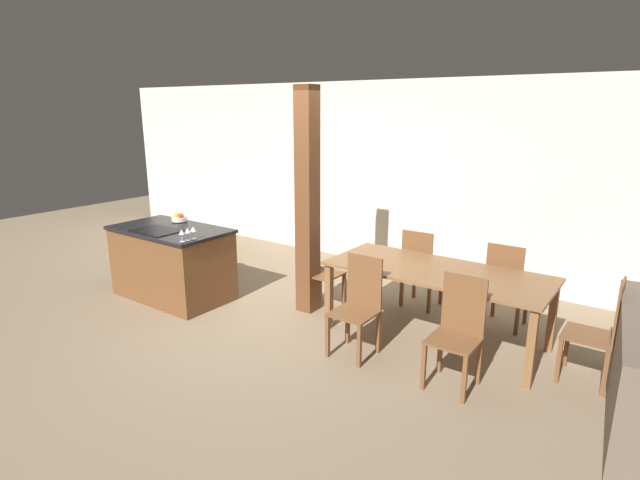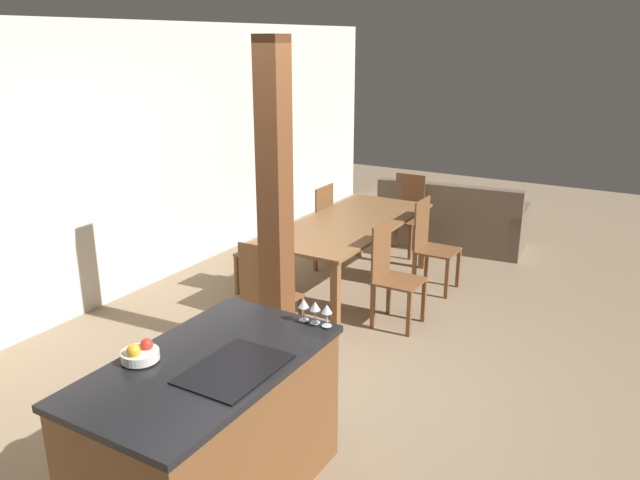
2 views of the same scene
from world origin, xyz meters
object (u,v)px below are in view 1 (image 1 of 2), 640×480
fruit_bowl (179,218)px  wine_glass_middle (187,231)px  wine_glass_near (182,232)px  dining_chair_near_right (457,331)px  wine_glass_far (193,230)px  dining_chair_near_left (358,305)px  dining_chair_far_left (420,268)px  timber_post (307,203)px  kitchen_island (173,262)px  dining_chair_far_right (505,285)px  dining_chair_foot_end (600,331)px  dining_chair_head_end (318,268)px  dining_table (437,278)px

fruit_bowl → wine_glass_middle: 1.03m
wine_glass_near → dining_chair_near_right: wine_glass_near is taller
wine_glass_far → dining_chair_near_left: wine_glass_far is taller
dining_chair_far_left → dining_chair_near_right: bearing=125.4°
wine_glass_near → timber_post: size_ratio=0.05×
dining_chair_far_left → kitchen_island: bearing=29.2°
dining_chair_far_right → dining_chair_foot_end: size_ratio=1.00×
dining_chair_far_left → timber_post: bearing=38.9°
wine_glass_far → dining_chair_head_end: (1.00, 0.99, -0.52)m
kitchen_island → dining_chair_far_right: bearing=22.2°
dining_chair_far_right → dining_chair_far_left: bearing=0.0°
dining_table → dining_chair_near_right: dining_chair_near_right is taller
wine_glass_middle → dining_chair_far_left: 2.70m
dining_chair_foot_end → dining_chair_head_end: bearing=-90.0°
dining_table → dining_chair_near_left: dining_chair_near_left is taller
kitchen_island → timber_post: size_ratio=0.58×
dining_chair_head_end → timber_post: (-0.04, -0.14, 0.79)m
fruit_bowl → dining_chair_near_right: 3.86m
dining_chair_near_left → dining_chair_near_right: (0.99, 0.00, 0.00)m
dining_chair_far_left → timber_post: (-1.03, -0.83, 0.79)m
wine_glass_far → dining_chair_near_right: size_ratio=0.15×
kitchen_island → dining_table: 3.25m
dining_chair_near_left → dining_chair_head_end: bearing=144.8°
dining_table → dining_chair_far_left: 0.87m
wine_glass_near → dining_chair_foot_end: wine_glass_near is taller
wine_glass_near → dining_chair_foot_end: bearing=16.2°
wine_glass_far → fruit_bowl: bearing=150.1°
kitchen_island → wine_glass_near: wine_glass_near is taller
wine_glass_far → dining_chair_far_right: size_ratio=0.15×
dining_chair_far_right → dining_chair_foot_end: (0.98, -0.69, 0.00)m
wine_glass_near → wine_glass_far: (0.00, 0.16, 0.00)m
kitchen_island → fruit_bowl: size_ratio=7.38×
dining_chair_near_left → dining_chair_far_left: (0.00, 1.39, 0.00)m
kitchen_island → dining_chair_far_left: (2.66, 1.49, 0.04)m
wine_glass_middle → dining_chair_far_left: size_ratio=0.15×
wine_glass_near → dining_chair_near_left: 2.10m
wine_glass_far → dining_chair_near_left: bearing=8.4°
wine_glass_far → dining_chair_far_left: wine_glass_far is taller
fruit_bowl → dining_chair_far_right: fruit_bowl is taller
wine_glass_far → timber_post: size_ratio=0.05×
dining_chair_far_left → dining_chair_foot_end: size_ratio=1.00×
kitchen_island → timber_post: bearing=22.0°
wine_glass_middle → dining_chair_near_left: size_ratio=0.15×
kitchen_island → dining_chair_far_right: (3.64, 1.49, 0.04)m
dining_chair_near_right → dining_chair_far_left: (-0.99, 1.39, 0.00)m
wine_glass_near → dining_chair_far_right: size_ratio=0.15×
dining_chair_far_left → fruit_bowl: bearing=22.8°
dining_chair_far_left → dining_chair_foot_end: (1.97, -0.69, 0.00)m
dining_chair_far_left → dining_chair_far_right: same height
dining_chair_far_right → fruit_bowl: bearing=17.3°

